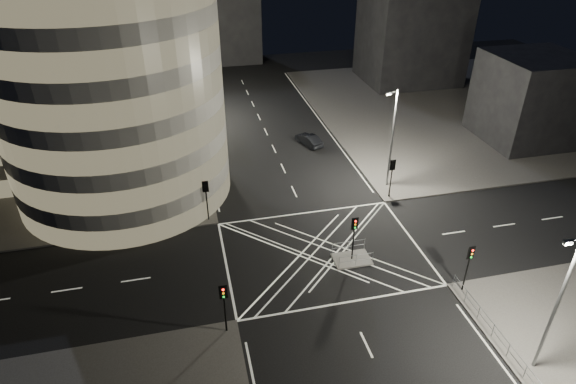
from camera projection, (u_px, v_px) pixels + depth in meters
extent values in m
plane|color=black|center=(323.00, 252.00, 39.90)|extent=(120.00, 120.00, 0.00)
cube|color=#484643|center=(22.00, 147.00, 56.72)|extent=(42.00, 42.00, 0.15)
cube|color=#484643|center=(464.00, 107.00, 67.98)|extent=(42.00, 42.00, 0.15)
cube|color=slate|center=(352.00, 259.00, 39.00)|extent=(3.00, 2.00, 0.15)
cylinder|color=gray|center=(106.00, 66.00, 41.90)|extent=(20.00, 20.00, 25.00)
cube|color=gray|center=(11.00, 44.00, 48.28)|extent=(20.00, 18.00, 25.00)
cube|color=gray|center=(80.00, 21.00, 64.83)|extent=(24.00, 16.00, 22.00)
cube|color=black|center=(412.00, 32.00, 74.30)|extent=(14.00, 12.00, 15.00)
cube|color=black|center=(530.00, 98.00, 56.38)|extent=(10.00, 10.00, 10.00)
cube|color=black|center=(206.00, 9.00, 82.77)|extent=(18.00, 8.00, 18.00)
cylinder|color=black|center=(187.00, 196.00, 44.54)|extent=(0.32, 0.32, 2.83)
ellipsoid|color=black|center=(184.00, 172.00, 43.26)|extent=(3.88, 3.88, 4.46)
cylinder|color=black|center=(183.00, 161.00, 49.24)|extent=(0.32, 0.32, 4.00)
ellipsoid|color=black|center=(179.00, 131.00, 47.51)|extent=(4.83, 4.83, 5.56)
cylinder|color=black|center=(181.00, 141.00, 54.51)|extent=(0.32, 0.32, 2.93)
ellipsoid|color=black|center=(179.00, 121.00, 53.20)|extent=(3.88, 3.88, 4.47)
cylinder|color=black|center=(179.00, 117.00, 59.23)|extent=(0.32, 0.32, 4.03)
ellipsoid|color=black|center=(175.00, 90.00, 57.45)|extent=(5.16, 5.16, 5.93)
cylinder|color=black|center=(178.00, 105.00, 64.55)|extent=(0.32, 0.32, 2.75)
ellipsoid|color=black|center=(175.00, 86.00, 63.20)|extent=(4.51, 4.51, 5.19)
cylinder|color=black|center=(207.00, 205.00, 43.00)|extent=(0.12, 0.12, 3.00)
cube|color=black|center=(205.00, 187.00, 41.99)|extent=(0.28, 0.22, 0.90)
cube|color=black|center=(205.00, 187.00, 41.99)|extent=(0.55, 0.04, 1.10)
cylinder|color=black|center=(225.00, 314.00, 31.67)|extent=(0.12, 0.12, 3.00)
cube|color=black|center=(223.00, 292.00, 30.66)|extent=(0.28, 0.22, 0.90)
cube|color=black|center=(223.00, 292.00, 30.66)|extent=(0.55, 0.04, 1.10)
cylinder|color=black|center=(390.00, 183.00, 46.42)|extent=(0.12, 0.12, 3.00)
cube|color=black|center=(393.00, 165.00, 45.41)|extent=(0.28, 0.22, 0.90)
cube|color=black|center=(393.00, 165.00, 45.41)|extent=(0.55, 0.04, 1.10)
cylinder|color=black|center=(466.00, 274.00, 35.09)|extent=(0.12, 0.12, 3.00)
cube|color=black|center=(471.00, 253.00, 34.08)|extent=(0.28, 0.22, 0.90)
cube|color=black|center=(471.00, 253.00, 34.08)|extent=(0.55, 0.04, 1.10)
cylinder|color=black|center=(353.00, 244.00, 38.18)|extent=(0.12, 0.12, 3.00)
cube|color=black|center=(355.00, 224.00, 37.17)|extent=(0.28, 0.22, 0.90)
cube|color=black|center=(355.00, 224.00, 37.17)|extent=(0.55, 0.04, 1.10)
cylinder|color=slate|center=(192.00, 146.00, 45.38)|extent=(0.20, 0.20, 10.00)
cylinder|color=slate|center=(191.00, 97.00, 42.95)|extent=(0.90, 0.10, 0.10)
cube|color=slate|center=(196.00, 97.00, 43.09)|extent=(0.50, 0.25, 0.18)
cube|color=white|center=(197.00, 98.00, 43.15)|extent=(0.42, 0.20, 0.05)
cylinder|color=slate|center=(183.00, 85.00, 60.37)|extent=(0.20, 0.20, 10.00)
cylinder|color=slate|center=(182.00, 46.00, 57.95)|extent=(0.90, 0.10, 0.10)
cube|color=slate|center=(186.00, 47.00, 58.09)|extent=(0.50, 0.25, 0.18)
cube|color=white|center=(186.00, 48.00, 58.14)|extent=(0.42, 0.20, 0.05)
cylinder|color=slate|center=(392.00, 140.00, 46.57)|extent=(0.20, 0.20, 10.00)
cylinder|color=slate|center=(393.00, 92.00, 43.97)|extent=(0.90, 0.10, 0.10)
cube|color=slate|center=(389.00, 93.00, 43.93)|extent=(0.50, 0.25, 0.18)
cube|color=white|center=(389.00, 95.00, 43.99)|extent=(0.42, 0.20, 0.05)
cylinder|color=slate|center=(556.00, 307.00, 27.41)|extent=(0.20, 0.20, 10.00)
cylinder|color=slate|center=(576.00, 239.00, 24.81)|extent=(0.90, 0.10, 0.10)
cube|color=slate|center=(568.00, 242.00, 24.78)|extent=(0.50, 0.25, 0.18)
cube|color=white|center=(567.00, 244.00, 24.83)|extent=(0.42, 0.20, 0.05)
cube|color=slate|center=(500.00, 340.00, 31.03)|extent=(0.06, 11.70, 1.10)
cube|color=slate|center=(356.00, 260.00, 37.92)|extent=(2.80, 0.06, 1.10)
cube|color=slate|center=(348.00, 246.00, 39.42)|extent=(2.80, 0.06, 1.10)
imported|color=black|center=(309.00, 140.00, 57.13)|extent=(2.72, 4.27, 1.33)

